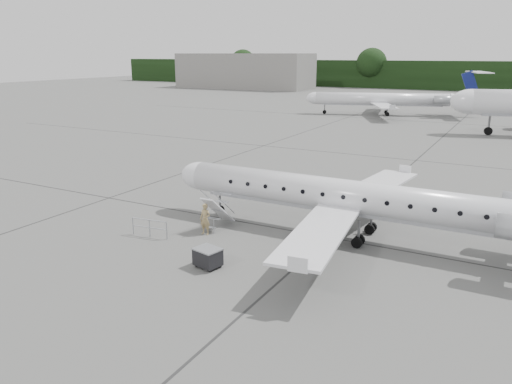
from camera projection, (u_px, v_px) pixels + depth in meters
The scene contains 9 objects.
ground at pixel (375, 277), 23.01m from camera, with size 320.00×320.00×0.00m, color #575755.
treeline at pixel (511, 77), 131.99m from camera, with size 260.00×4.00×8.00m, color black.
terminal_building at pixel (244, 71), 147.00m from camera, with size 40.00×14.00×10.00m, color slate.
main_regional_jet at pixel (352, 181), 27.16m from camera, with size 25.39×18.28×6.51m, color silver, non-canonical shape.
airstair at pixel (218, 211), 29.29m from camera, with size 0.85×2.39×2.04m, color silver, non-canonical shape.
passenger at pixel (205, 219), 28.18m from camera, with size 0.66×0.43×1.80m, color #937D50.
safety_railing at pixel (150, 228), 27.88m from camera, with size 2.20×0.08×1.00m, color #919499, non-canonical shape.
baggage_cart at pixel (208, 257), 23.89m from camera, with size 1.18×0.96×1.02m, color black, non-canonical shape.
bg_regional_left at pixel (382, 93), 82.60m from camera, with size 27.78×20.01×7.29m, color silver, non-canonical shape.
Camera 1 is at (5.26, -21.19, 9.93)m, focal length 35.00 mm.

